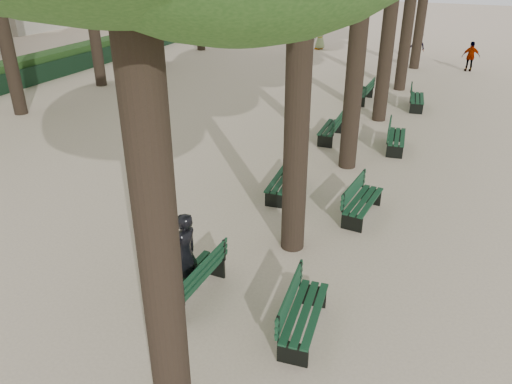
% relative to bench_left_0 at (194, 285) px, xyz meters
% --- Properties ---
extents(ground, '(120.00, 120.00, 0.00)m').
position_rel_bench_left_0_xyz_m(ground, '(-0.37, -0.52, -0.27)').
color(ground, beige).
rests_on(ground, ground).
extents(bench_left_0, '(0.59, 1.81, 0.92)m').
position_rel_bench_left_0_xyz_m(bench_left_0, '(0.00, 0.00, 0.00)').
color(bench_left_0, black).
rests_on(bench_left_0, ground).
extents(bench_left_1, '(0.72, 1.84, 0.92)m').
position_rel_bench_left_0_xyz_m(bench_left_1, '(-0.00, 4.85, 0.00)').
color(bench_left_1, black).
rests_on(bench_left_1, ground).
extents(bench_left_2, '(0.65, 1.82, 0.92)m').
position_rel_bench_left_0_xyz_m(bench_left_2, '(-0.00, 9.54, 0.00)').
color(bench_left_2, black).
rests_on(bench_left_2, ground).
extents(bench_left_3, '(0.58, 1.80, 0.92)m').
position_rel_bench_left_0_xyz_m(bench_left_3, '(0.00, 14.71, 0.00)').
color(bench_left_3, black).
rests_on(bench_left_3, ground).
extents(bench_right_0, '(0.75, 1.85, 0.92)m').
position_rel_bench_left_0_xyz_m(bench_right_0, '(2.27, -0.10, 0.00)').
color(bench_right_0, black).
rests_on(bench_right_0, ground).
extents(bench_right_1, '(0.72, 1.84, 0.92)m').
position_rel_bench_left_0_xyz_m(bench_right_1, '(2.27, 4.49, 0.00)').
color(bench_right_1, black).
rests_on(bench_right_1, ground).
extents(bench_right_2, '(0.78, 1.86, 0.92)m').
position_rel_bench_left_0_xyz_m(bench_right_2, '(2.27, 9.51, 0.00)').
color(bench_right_2, black).
rests_on(bench_right_2, ground).
extents(bench_right_3, '(0.80, 1.86, 0.92)m').
position_rel_bench_left_0_xyz_m(bench_right_3, '(2.27, 14.63, 0.00)').
color(bench_right_3, black).
rests_on(bench_right_3, ground).
extents(man_with_map, '(0.67, 0.76, 1.76)m').
position_rel_bench_left_0_xyz_m(man_with_map, '(-0.19, 0.06, 0.61)').
color(man_with_map, black).
rests_on(man_with_map, ground).
extents(pedestrian_a, '(1.00, 0.74, 1.91)m').
position_rel_bench_left_0_xyz_m(pedestrian_a, '(-6.05, 22.93, 0.68)').
color(pedestrian_a, '#262628').
rests_on(pedestrian_a, ground).
extents(pedestrian_d, '(0.66, 0.99, 1.87)m').
position_rel_bench_left_0_xyz_m(pedestrian_d, '(-5.36, 25.78, 0.66)').
color(pedestrian_d, '#262628').
rests_on(pedestrian_d, ground).
extents(pedestrian_b, '(1.06, 0.78, 1.60)m').
position_rel_bench_left_0_xyz_m(pedestrian_b, '(0.87, 25.15, 0.53)').
color(pedestrian_b, '#262628').
rests_on(pedestrian_b, ground).
extents(pedestrian_c, '(0.97, 0.50, 1.57)m').
position_rel_bench_left_0_xyz_m(pedestrian_c, '(3.95, 22.86, 0.51)').
color(pedestrian_c, '#262628').
rests_on(pedestrian_c, ground).
extents(pedestrian_e, '(1.63, 0.35, 1.76)m').
position_rel_bench_left_0_xyz_m(pedestrian_e, '(-5.70, 23.22, 0.61)').
color(pedestrian_e, '#262628').
rests_on(pedestrian_e, ground).
extents(fence, '(0.08, 42.00, 0.90)m').
position_rel_bench_left_0_xyz_m(fence, '(-15.37, 10.48, 0.18)').
color(fence, black).
rests_on(fence, ground).
extents(hedge, '(1.20, 42.00, 1.20)m').
position_rel_bench_left_0_xyz_m(hedge, '(-16.07, 10.48, 0.33)').
color(hedge, '#1A3B14').
rests_on(hedge, ground).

